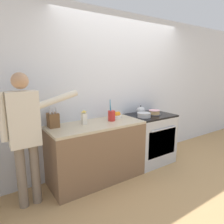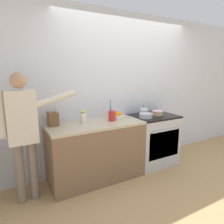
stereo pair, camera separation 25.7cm
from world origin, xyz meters
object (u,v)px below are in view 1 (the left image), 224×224
(layer_cake, at_px, (154,112))
(tea_kettle, at_px, (141,110))
(person_baker, at_px, (25,130))
(utensil_crock, at_px, (112,116))
(milk_carton, at_px, (84,118))
(mixing_bowl, at_px, (144,115))
(fruit_bowl, at_px, (116,115))
(knife_block, at_px, (53,120))
(stove_range, at_px, (149,138))

(layer_cake, distance_m, tea_kettle, 0.24)
(layer_cake, height_order, person_baker, person_baker)
(utensil_crock, xyz_separation_m, milk_carton, (-0.45, 0.05, 0.02))
(mixing_bowl, xyz_separation_m, fruit_bowl, (-0.43, 0.22, 0.00))
(tea_kettle, distance_m, fruit_bowl, 0.55)
(mixing_bowl, height_order, knife_block, knife_block)
(mixing_bowl, distance_m, knife_block, 1.48)
(layer_cake, relative_size, fruit_bowl, 1.15)
(utensil_crock, height_order, fruit_bowl, utensil_crock)
(mixing_bowl, relative_size, utensil_crock, 0.71)
(knife_block, relative_size, person_baker, 0.17)
(layer_cake, bearing_deg, utensil_crock, 176.59)
(knife_block, xyz_separation_m, person_baker, (-0.41, -0.25, -0.01))
(person_baker, bearing_deg, milk_carton, -3.46)
(stove_range, distance_m, layer_cake, 0.48)
(knife_block, xyz_separation_m, milk_carton, (0.42, -0.10, -0.00))
(stove_range, relative_size, utensil_crock, 2.66)
(stove_range, xyz_separation_m, mixing_bowl, (-0.23, -0.08, 0.48))
(stove_range, distance_m, milk_carton, 1.38)
(mixing_bowl, bearing_deg, fruit_bowl, 153.24)
(tea_kettle, distance_m, utensil_crock, 0.72)
(stove_range, distance_m, person_baker, 2.16)
(tea_kettle, xyz_separation_m, utensil_crock, (-0.71, -0.12, 0.02))
(utensil_crock, height_order, milk_carton, utensil_crock)
(milk_carton, bearing_deg, utensil_crock, -6.90)
(mixing_bowl, height_order, milk_carton, milk_carton)
(stove_range, distance_m, fruit_bowl, 0.83)
(tea_kettle, bearing_deg, layer_cake, -44.57)
(fruit_bowl, bearing_deg, milk_carton, -174.09)
(stove_range, bearing_deg, milk_carton, 176.76)
(mixing_bowl, relative_size, person_baker, 0.14)
(person_baker, bearing_deg, tea_kettle, -7.35)
(layer_cake, height_order, milk_carton, milk_carton)
(stove_range, distance_m, utensil_crock, 0.97)
(milk_carton, xyz_separation_m, person_baker, (-0.83, -0.14, -0.01))
(stove_range, xyz_separation_m, milk_carton, (-1.26, 0.07, 0.54))
(tea_kettle, bearing_deg, fruit_bowl, 179.89)
(milk_carton, bearing_deg, knife_block, 166.23)
(mixing_bowl, distance_m, fruit_bowl, 0.48)
(layer_cake, xyz_separation_m, utensil_crock, (-0.88, 0.05, 0.05))
(stove_range, relative_size, tea_kettle, 4.61)
(tea_kettle, relative_size, person_baker, 0.12)
(stove_range, bearing_deg, layer_cake, -31.15)
(utensil_crock, distance_m, milk_carton, 0.45)
(tea_kettle, height_order, knife_block, knife_block)
(mixing_bowl, bearing_deg, layer_cake, 9.52)
(mixing_bowl, height_order, fruit_bowl, fruit_bowl)
(fruit_bowl, bearing_deg, tea_kettle, -0.11)
(person_baker, bearing_deg, fruit_bowl, -5.08)
(stove_range, xyz_separation_m, utensil_crock, (-0.82, 0.02, 0.52))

